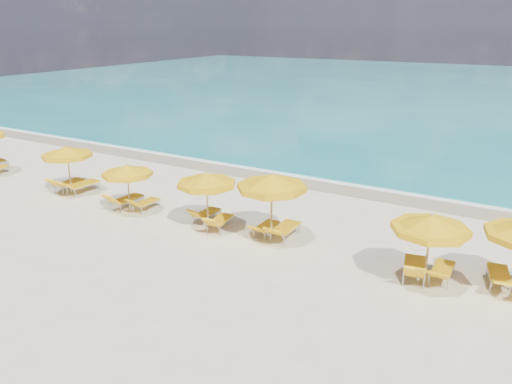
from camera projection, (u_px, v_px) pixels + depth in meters
The scene contains 21 objects.
ground_plane at pixel (236, 233), 18.99m from camera, with size 120.00×120.00×0.00m, color beige.
ocean at pixel (455, 91), 58.29m from camera, with size 120.00×80.00×0.30m, color #157579.
wet_sand_band at pixel (315, 182), 25.05m from camera, with size 120.00×2.60×0.01m, color tan.
foam_line at pixel (321, 178), 25.70m from camera, with size 120.00×1.20×0.03m, color white.
whitecap_near at pixel (292, 134), 35.75m from camera, with size 14.00×0.36×0.05m, color white.
umbrella_1 at pixel (67, 152), 22.80m from camera, with size 2.43×2.43×2.30m.
umbrella_2 at pixel (127, 171), 20.49m from camera, with size 2.22×2.22×2.12m.
umbrella_3 at pixel (207, 180), 18.78m from camera, with size 2.43×2.43×2.30m.
umbrella_4 at pixel (272, 183), 17.70m from camera, with size 3.24×3.24×2.58m.
umbrella_5 at pixel (431, 224), 14.58m from camera, with size 2.59×2.59×2.34m.
lounger_1_left at pixel (68, 186), 23.69m from camera, with size 0.68×1.84×0.86m.
lounger_1_right at pixel (82, 188), 23.37m from camera, with size 0.84×2.05×0.86m.
lounger_2_left at pixel (126, 203), 21.49m from camera, with size 0.74×1.87×0.89m.
lounger_2_right at pixel (146, 205), 21.24m from camera, with size 0.60×1.61×0.75m.
lounger_3_left at pixel (206, 216), 20.06m from camera, with size 0.62×1.62×0.77m.
lounger_3_right at pixel (220, 224), 19.27m from camera, with size 0.82×1.76×0.81m.
lounger_4_left at pixel (266, 230), 18.75m from camera, with size 0.57×1.66×0.69m.
lounger_4_right at pixel (285, 232), 18.43m from camera, with size 0.70×1.97×0.83m.
lounger_5_left at pixel (414, 271), 15.52m from camera, with size 1.02×2.00×0.94m.
lounger_5_right at pixel (442, 274), 15.43m from camera, with size 0.61×1.77×0.75m.
lounger_6_left at pixel (499, 279), 15.09m from camera, with size 0.94×1.93×0.69m.
Camera 1 is at (9.41, -14.74, 7.60)m, focal length 35.00 mm.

